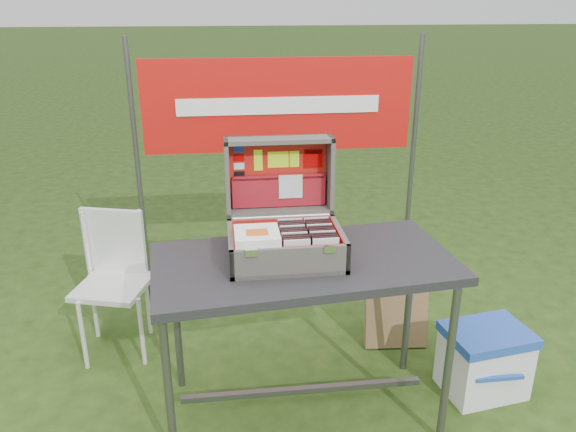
{
  "coord_description": "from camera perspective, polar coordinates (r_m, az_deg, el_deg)",
  "views": [
    {
      "loc": [
        -0.35,
        -2.22,
        1.9
      ],
      "look_at": [
        -0.07,
        0.1,
        0.98
      ],
      "focal_mm": 35.0,
      "sensor_mm": 36.0,
      "label": 1
    }
  ],
  "objects": [
    {
      "name": "lid_sticker_cc_a",
      "position": [
        2.58,
        -5.05,
        6.79
      ],
      "size": [
        0.05,
        0.0,
        0.03
      ],
      "primitive_type": "cube",
      "rotation": [
        -1.61,
        0.0,
        0.0
      ],
      "color": "#1933B2",
      "rests_on": "suitcase_lid_liner"
    },
    {
      "name": "cooler_handle",
      "position": [
        2.97,
        20.71,
        -15.18
      ],
      "size": [
        0.24,
        0.02,
        0.02
      ],
      "primitive_type": "cube",
      "color": "#234CAF",
      "rests_on": "cooler_body"
    },
    {
      "name": "cd_left_5",
      "position": [
        2.4,
        0.61,
        -2.88
      ],
      "size": [
        0.11,
        0.01,
        0.13
      ],
      "primitive_type": "cube",
      "color": "black",
      "rests_on": "suitcase_liner_floor"
    },
    {
      "name": "lid_sticker_cc_b",
      "position": [
        2.59,
        -5.02,
        5.92
      ],
      "size": [
        0.05,
        0.0,
        0.03
      ],
      "primitive_type": "cube",
      "rotation": [
        -1.61,
        0.0,
        0.0
      ],
      "color": "#AB0000",
      "rests_on": "suitcase_lid_liner"
    },
    {
      "name": "cd_right_2",
      "position": [
        2.36,
        3.67,
        -3.3
      ],
      "size": [
        0.11,
        0.01,
        0.13
      ],
      "primitive_type": "cube",
      "color": "black",
      "rests_on": "suitcase_liner_floor"
    },
    {
      "name": "lid_sticker_band",
      "position": [
        2.63,
        2.57,
        5.87
      ],
      "size": [
        0.09,
        0.01,
        0.09
      ],
      "primitive_type": "cube",
      "rotation": [
        -1.61,
        0.0,
        0.0
      ],
      "color": "#AB0000",
      "rests_on": "suitcase_lid_liner"
    },
    {
      "name": "cardboard_box",
      "position": [
        3.34,
        10.91,
        -9.88
      ],
      "size": [
        0.37,
        0.16,
        0.38
      ],
      "primitive_type": "cube",
      "rotation": [
        -0.21,
        0.0,
        -0.08
      ],
      "color": "olive",
      "rests_on": "ground"
    },
    {
      "name": "suitcase_base_wall_left",
      "position": [
        2.42,
        -5.83,
        -3.31
      ],
      "size": [
        0.02,
        0.35,
        0.13
      ],
      "primitive_type": "cube",
      "color": "#565148",
      "rests_on": "table_top"
    },
    {
      "name": "suitcase_latch_left",
      "position": [
        2.24,
        -3.75,
        -3.79
      ],
      "size": [
        0.05,
        0.01,
        0.03
      ],
      "primitive_type": "cube",
      "color": "silver",
      "rests_on": "suitcase_base_wall_front"
    },
    {
      "name": "cooler_body",
      "position": [
        3.11,
        19.24,
        -14.05
      ],
      "size": [
        0.43,
        0.35,
        0.31
      ],
      "primitive_type": "cube",
      "rotation": [
        0.0,
        0.0,
        0.16
      ],
      "color": "white",
      "rests_on": "ground"
    },
    {
      "name": "chair",
      "position": [
        3.27,
        -17.35,
        -7.0
      ],
      "size": [
        0.46,
        0.48,
        0.8
      ],
      "primitive_type": null,
      "rotation": [
        0.0,
        0.0,
        -0.28
      ],
      "color": "silver",
      "rests_on": "ground"
    },
    {
      "name": "suitcase_hinge",
      "position": [
        2.57,
        -0.7,
        -0.08
      ],
      "size": [
        0.45,
        0.02,
        0.02
      ],
      "primitive_type": "cylinder",
      "rotation": [
        0.0,
        1.57,
        0.0
      ],
      "color": "silver",
      "rests_on": "suitcase_base_wall_back"
    },
    {
      "name": "cd_right_3",
      "position": [
        2.38,
        3.58,
        -3.11
      ],
      "size": [
        0.11,
        0.01,
        0.13
      ],
      "primitive_type": "cube",
      "color": "black",
      "rests_on": "suitcase_liner_floor"
    },
    {
      "name": "chair_upright_right",
      "position": [
        3.31,
        -14.63,
        -2.47
      ],
      "size": [
        0.02,
        0.02,
        0.38
      ],
      "primitive_type": "cylinder",
      "color": "silver",
      "rests_on": "chair_seat"
    },
    {
      "name": "chair_leg_fr",
      "position": [
        3.2,
        -14.65,
        -11.31
      ],
      "size": [
        0.02,
        0.02,
        0.41
      ],
      "primitive_type": "cylinder",
      "color": "silver",
      "rests_on": "ground"
    },
    {
      "name": "suitcase_liner_floor",
      "position": [
        2.45,
        -0.23,
        -3.98
      ],
      "size": [
        0.46,
        0.31,
        0.01
      ],
      "primitive_type": "cube",
      "color": "red",
      "rests_on": "suitcase_base_bottom"
    },
    {
      "name": "cd_left_3",
      "position": [
        2.36,
        0.73,
        -3.26
      ],
      "size": [
        0.11,
        0.01,
        0.13
      ],
      "primitive_type": "cube",
      "color": "black",
      "rests_on": "suitcase_liner_floor"
    },
    {
      "name": "banner",
      "position": [
        3.38,
        -0.94,
        11.18
      ],
      "size": [
        1.6,
        0.02,
        0.55
      ],
      "primitive_type": "cube",
      "color": "#AC0F0C",
      "rests_on": "banner_post_left"
    },
    {
      "name": "cd_left_7",
      "position": [
        2.43,
        0.48,
        -2.5
      ],
      "size": [
        0.11,
        0.01,
        0.13
      ],
      "primitive_type": "cube",
      "color": "black",
      "rests_on": "suitcase_liner_floor"
    },
    {
      "name": "cd_left_4",
      "position": [
        2.38,
        0.67,
        -3.07
      ],
      "size": [
        0.11,
        0.01,
        0.13
      ],
      "primitive_type": "cube",
      "color": "silver",
      "rests_on": "suitcase_liner_floor"
    },
    {
      "name": "lid_card_neon_tall",
      "position": [
        2.6,
        -3.05,
        5.68
      ],
      "size": [
        0.04,
        0.01,
        0.1
      ],
      "primitive_type": "cube",
      "rotation": [
        -1.61,
        0.0,
        0.0
      ],
      "color": "#BFE914",
      "rests_on": "suitcase_lid_liner"
    },
    {
      "name": "suitcase_base_wall_back",
      "position": [
        2.59,
        -0.67,
        -1.53
      ],
      "size": [
        0.5,
        0.02,
        0.13
      ],
      "primitive_type": "cube",
      "color": "#565148",
      "rests_on": "table_top"
    },
    {
      "name": "chair_backrest",
      "position": [
        3.33,
        -17.27,
        -2.43
      ],
      "size": [
        0.36,
        0.13,
        0.38
      ],
      "primitive_type": "cube",
      "rotation": [
        0.0,
        0.0,
        -0.28
      ],
      "color": "silver",
      "rests_on": "chair_seat"
    },
    {
      "name": "lid_sticker_cc_c",
      "position": [
        2.6,
        -4.99,
        5.06
      ],
      "size": [
        0.05,
        0.0,
        0.03
      ],
      "primitive_type": "cube",
      "rotation": [
        -1.61,
        0.0,
        0.0
      ],
      "color": "white",
      "rests_on": "suitcase_lid_liner"
    },
    {
      "name": "lid_sticker_band_bar",
      "position": [
        2.62,
        2.58,
        6.5
      ],
      "size": [
        0.08,
        0.0,
        0.02
      ],
      "primitive_type": "cube",
      "rotation": [
        -1.61,
        0.0,
        0.0
      ],
      "color": "black",
      "rests_on": "suitcase_lid_liner"
    },
    {
      "name": "songbook_2",
      "position": [
        2.33,
        -3.17,
        -2.1
      ],
      "size": [
        0.19,
        0.19,
        0.0
      ],
      "primitive_type": "cube",
      "color": "white",
      "rests_on": "suitcase_base_wall_front"
    },
    {
      "name": "cd_right_11",
      "position": [
        2.52,
        2.95,
        -1.66
      ],
      "size": [
        0.11,
        0.01,
        0.13
      ],
      "primitive_type": "cube",
      "color": "black",
      "rests_on": "suitcase_liner_floor"
    },
    {
      "name": "lid_card_neon_small",
      "position": [
        2.61,
        0.65,
        5.81
      ],
      "size": [
        0.04,
        0.01,
        0.08
      ],
      "primitive_type": "cube",
      "rotation": [
        -1.61,
        0.0,
        0.0
      ],
      "color": "#BFE914",
      "rests_on": "suitcase_lid_liner"
    },
    {
      "name": "songbook_0",
      "position": [
        2.34,
        -3.16,
        -2.33
      ],
      "size": [
        0.19,
        0.19,
        0.0
      ],
      "primitive_type": "cube",
      "color": "white",
      "rests_on": "suitcase_base_wall_front"
    },
    {
      "name": "suitcase_liner_wall_back",
      "position": [
        2.57,
        -0.64,
        -1.44
      ],
      "size": [
        0.46,
        0.01,
        0.11
      ],
      "primitive_type": "cube",
      "color": "red",
      "rests_on": "suitcase_base_bottom"
    },
    {
      "name": "banner_post_left",
      "position": [
        3.51,
        -14.86,
        3.29
      ],
      "size": [
        0.03,
        0.03,
        1.7
      ],
      "primitive_type": "cylinder",
      "color": "#59595B",
      "rests_on": "ground"
    },
    {
      "name": "suitcase_base_wall_front",
      "position": [
        2.29,
        0.27,
        -4.76
      ],
      "size": [
        0.5,
        0.02,
        0.13
      ],
      "primitive_type": "cube",
      "color": "#565148",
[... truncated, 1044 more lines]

